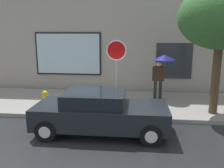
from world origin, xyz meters
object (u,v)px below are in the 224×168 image
at_px(pedestrian_with_umbrella, 162,65).
at_px(fire_hydrant, 45,101).
at_px(parked_car, 100,112).
at_px(stop_sign, 116,62).

bearing_deg(pedestrian_with_umbrella, fire_hydrant, -156.60).
height_order(parked_car, pedestrian_with_umbrella, pedestrian_with_umbrella).
xyz_separation_m(parked_car, stop_sign, (0.36, 1.76, 1.40)).
relative_size(parked_car, fire_hydrant, 5.27).
height_order(parked_car, fire_hydrant, parked_car).
height_order(parked_car, stop_sign, stop_sign).
bearing_deg(parked_car, fire_hydrant, 147.02).
bearing_deg(fire_hydrant, stop_sign, 4.33).
bearing_deg(parked_car, pedestrian_with_umbrella, 57.89).
bearing_deg(stop_sign, parked_car, -101.65).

